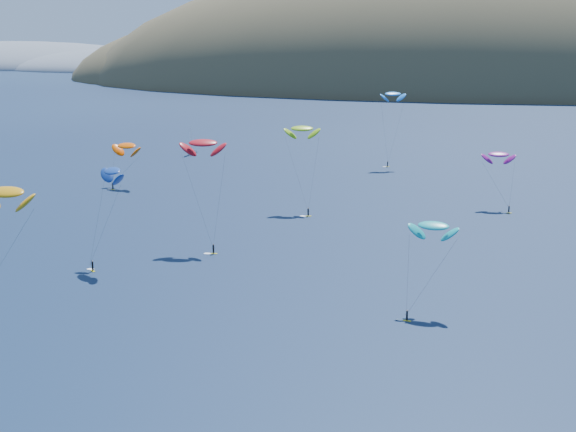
% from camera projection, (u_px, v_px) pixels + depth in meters
% --- Properties ---
extents(island, '(730.00, 300.00, 210.00)m').
position_uv_depth(island, '(488.00, 100.00, 604.12)').
color(island, '#3D3526').
rests_on(island, ground).
extents(headland, '(460.00, 250.00, 60.00)m').
position_uv_depth(headland, '(37.00, 69.00, 887.66)').
color(headland, slate).
rests_on(headland, ground).
extents(sailboat, '(7.94, 7.35, 9.48)m').
position_uv_depth(sailboat, '(191.00, 152.00, 281.15)').
color(sailboat, silver).
rests_on(sailboat, ground).
extents(kitesurfer_1, '(11.02, 10.71, 14.21)m').
position_uv_depth(kitesurfer_1, '(127.00, 146.00, 223.87)').
color(kitesurfer_1, gold).
rests_on(kitesurfer_1, ground).
extents(kitesurfer_2, '(10.43, 10.36, 24.11)m').
position_uv_depth(kitesurfer_2, '(6.00, 192.00, 111.62)').
color(kitesurfer_2, gold).
rests_on(kitesurfer_2, ground).
extents(kitesurfer_3, '(9.00, 12.50, 22.04)m').
position_uv_depth(kitesurfer_3, '(302.00, 129.00, 195.46)').
color(kitesurfer_3, gold).
rests_on(kitesurfer_3, ground).
extents(kitesurfer_4, '(8.85, 6.93, 25.24)m').
position_uv_depth(kitesurfer_4, '(393.00, 94.00, 254.15)').
color(kitesurfer_4, gold).
rests_on(kitesurfer_4, ground).
extents(kitesurfer_5, '(8.08, 10.09, 15.60)m').
position_uv_depth(kitesurfer_5, '(433.00, 226.00, 126.45)').
color(kitesurfer_5, gold).
rests_on(kitesurfer_5, ground).
extents(kitesurfer_6, '(8.10, 9.39, 15.36)m').
position_uv_depth(kitesurfer_6, '(499.00, 154.00, 197.91)').
color(kitesurfer_6, gold).
rests_on(kitesurfer_6, ground).
extents(kitesurfer_9, '(9.64, 10.21, 23.62)m').
position_uv_depth(kitesurfer_9, '(203.00, 143.00, 161.83)').
color(kitesurfer_9, gold).
rests_on(kitesurfer_9, ground).
extents(kitesurfer_10, '(8.37, 11.31, 19.97)m').
position_uv_depth(kitesurfer_10, '(112.00, 171.00, 149.80)').
color(kitesurfer_10, gold).
rests_on(kitesurfer_10, ground).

